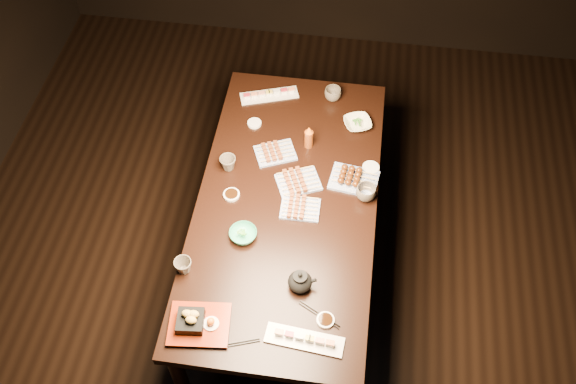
# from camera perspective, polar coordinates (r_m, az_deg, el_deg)

# --- Properties ---
(ground) EXTENTS (5.00, 5.00, 0.00)m
(ground) POSITION_cam_1_polar(r_m,az_deg,el_deg) (3.72, -1.38, -11.25)
(ground) COLOR black
(ground) RESTS_ON ground
(dining_table) EXTENTS (0.99, 1.84, 0.75)m
(dining_table) POSITION_cam_1_polar(r_m,az_deg,el_deg) (3.53, -0.11, -4.50)
(dining_table) COLOR black
(dining_table) RESTS_ON ground
(sushi_platter_near) EXTENTS (0.35, 0.12, 0.04)m
(sushi_platter_near) POSITION_cam_1_polar(r_m,az_deg,el_deg) (2.83, 1.47, -12.90)
(sushi_platter_near) COLOR white
(sushi_platter_near) RESTS_ON dining_table
(sushi_platter_far) EXTENTS (0.34, 0.19, 0.04)m
(sushi_platter_far) POSITION_cam_1_polar(r_m,az_deg,el_deg) (3.70, -1.69, 8.74)
(sushi_platter_far) COLOR white
(sushi_platter_far) RESTS_ON dining_table
(yakitori_plate_center) EXTENTS (0.26, 0.23, 0.06)m
(yakitori_plate_center) POSITION_cam_1_polar(r_m,az_deg,el_deg) (3.27, 0.93, 1.08)
(yakitori_plate_center) COLOR #828EB6
(yakitori_plate_center) RESTS_ON dining_table
(yakitori_plate_right) EXTENTS (0.20, 0.14, 0.05)m
(yakitori_plate_right) POSITION_cam_1_polar(r_m,az_deg,el_deg) (3.17, 1.09, -1.32)
(yakitori_plate_right) COLOR #828EB6
(yakitori_plate_right) RESTS_ON dining_table
(yakitori_plate_left) EXTENTS (0.25, 0.22, 0.05)m
(yakitori_plate_left) POSITION_cam_1_polar(r_m,az_deg,el_deg) (3.40, -1.14, 3.69)
(yakitori_plate_left) COLOR #828EB6
(yakitori_plate_left) RESTS_ON dining_table
(tsukune_plate) EXTENTS (0.26, 0.21, 0.06)m
(tsukune_plate) POSITION_cam_1_polar(r_m,az_deg,el_deg) (3.30, 5.90, 1.31)
(tsukune_plate) COLOR #828EB6
(tsukune_plate) RESTS_ON dining_table
(edamame_bowl_green) EXTENTS (0.16, 0.16, 0.04)m
(edamame_bowl_green) POSITION_cam_1_polar(r_m,az_deg,el_deg) (3.09, -4.01, -3.78)
(edamame_bowl_green) COLOR #34A172
(edamame_bowl_green) RESTS_ON dining_table
(edamame_bowl_cream) EXTENTS (0.19, 0.19, 0.04)m
(edamame_bowl_cream) POSITION_cam_1_polar(r_m,az_deg,el_deg) (3.56, 6.20, 6.08)
(edamame_bowl_cream) COLOR #FFF5D0
(edamame_bowl_cream) RESTS_ON dining_table
(tempura_tray) EXTENTS (0.29, 0.24, 0.10)m
(tempura_tray) POSITION_cam_1_polar(r_m,az_deg,el_deg) (2.86, -7.96, -11.28)
(tempura_tray) COLOR black
(tempura_tray) RESTS_ON dining_table
(teacup_near_left) EXTENTS (0.09, 0.09, 0.08)m
(teacup_near_left) POSITION_cam_1_polar(r_m,az_deg,el_deg) (3.01, -9.28, -6.52)
(teacup_near_left) COLOR #534A3F
(teacup_near_left) RESTS_ON dining_table
(teacup_mid_right) EXTENTS (0.11, 0.11, 0.08)m
(teacup_mid_right) POSITION_cam_1_polar(r_m,az_deg,el_deg) (3.23, 6.94, -0.06)
(teacup_mid_right) COLOR #534A3F
(teacup_mid_right) RESTS_ON dining_table
(teacup_far_left) EXTENTS (0.10, 0.10, 0.08)m
(teacup_far_left) POSITION_cam_1_polar(r_m,az_deg,el_deg) (3.34, -5.35, 2.56)
(teacup_far_left) COLOR #534A3F
(teacup_far_left) RESTS_ON dining_table
(teacup_far_right) EXTENTS (0.10, 0.10, 0.07)m
(teacup_far_right) POSITION_cam_1_polar(r_m,az_deg,el_deg) (3.68, 4.01, 8.69)
(teacup_far_right) COLOR #534A3F
(teacup_far_right) RESTS_ON dining_table
(teapot) EXTENTS (0.15, 0.15, 0.11)m
(teapot) POSITION_cam_1_polar(r_m,az_deg,el_deg) (2.92, 1.07, -7.85)
(teapot) COLOR black
(teapot) RESTS_ON dining_table
(condiment_bottle) EXTENTS (0.06, 0.06, 0.14)m
(condiment_bottle) POSITION_cam_1_polar(r_m,az_deg,el_deg) (3.40, 1.86, 4.94)
(condiment_bottle) COLOR maroon
(condiment_bottle) RESTS_ON dining_table
(sauce_dish_west) EXTENTS (0.11, 0.11, 0.01)m
(sauce_dish_west) POSITION_cam_1_polar(r_m,az_deg,el_deg) (3.25, -5.05, -0.24)
(sauce_dish_west) COLOR white
(sauce_dish_west) RESTS_ON dining_table
(sauce_dish_east) EXTENTS (0.09, 0.09, 0.02)m
(sauce_dish_east) POSITION_cam_1_polar(r_m,az_deg,el_deg) (3.37, 7.36, 2.15)
(sauce_dish_east) COLOR white
(sauce_dish_east) RESTS_ON dining_table
(sauce_dish_se) EXTENTS (0.08, 0.08, 0.01)m
(sauce_dish_se) POSITION_cam_1_polar(r_m,az_deg,el_deg) (2.89, 3.35, -11.30)
(sauce_dish_se) COLOR white
(sauce_dish_se) RESTS_ON dining_table
(sauce_dish_nw) EXTENTS (0.09, 0.09, 0.01)m
(sauce_dish_nw) POSITION_cam_1_polar(r_m,az_deg,el_deg) (3.56, -3.00, 6.12)
(sauce_dish_nw) COLOR white
(sauce_dish_nw) RESTS_ON dining_table
(chopsticks_near) EXTENTS (0.20, 0.08, 0.01)m
(chopsticks_near) POSITION_cam_1_polar(r_m,az_deg,el_deg) (2.85, -4.58, -13.30)
(chopsticks_near) COLOR black
(chopsticks_near) RESTS_ON dining_table
(chopsticks_se) EXTENTS (0.20, 0.12, 0.01)m
(chopsticks_se) POSITION_cam_1_polar(r_m,az_deg,el_deg) (2.90, 2.80, -10.84)
(chopsticks_se) COLOR black
(chopsticks_se) RESTS_ON dining_table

